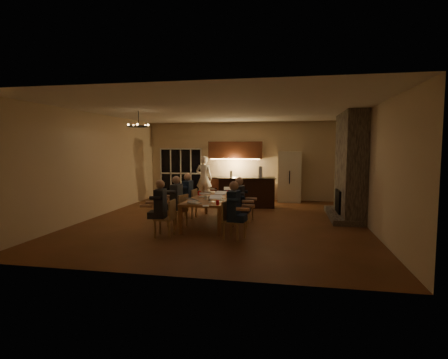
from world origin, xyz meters
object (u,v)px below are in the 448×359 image
laptop_d (219,194)px  plate_near (221,200)px  dining_table (212,210)px  refrigerator (290,177)px  chair_right_mid (239,212)px  laptop_a (194,199)px  person_right_near (234,211)px  bar_blender (261,172)px  laptop_b (215,198)px  plate_left (192,202)px  person_left_near (160,208)px  person_right_mid (239,203)px  redcup_near (218,202)px  chair_left_mid (177,211)px  chair_left_far (188,204)px  mug_mid (220,193)px  person_left_far (188,196)px  redcup_mid (199,193)px  plate_far (231,194)px  bar_bottle (231,174)px  chandelier (139,126)px  chair_right_near (234,220)px  laptop_f (229,189)px  chair_left_near (164,218)px  standing_person (204,178)px  can_cola (216,190)px  chair_right_far (245,206)px  redcup_far (227,190)px  laptop_e (213,188)px  bar_island (246,192)px  mug_front (206,198)px  person_left_mid (176,201)px  can_silver (209,199)px  mug_back (206,192)px  laptop_c (205,193)px

laptop_d → plate_near: size_ratio=1.45×
dining_table → refrigerator: bearing=64.6°
chair_right_mid → laptop_a: laptop_a is taller
person_right_near → bar_blender: (0.23, 4.64, 0.59)m
laptop_b → plate_left: bearing=-175.8°
person_left_near → bar_blender: bar_blender is taller
laptop_b → plate_left: (-0.59, -0.07, -0.10)m
person_right_mid → bar_blender: size_ratio=3.41×
person_right_near → redcup_near: (-0.47, 0.38, 0.12)m
chair_left_mid → chair_left_far: (-0.04, 1.21, 0.00)m
plate_near → mug_mid: bearing=102.3°
chair_left_mid → person_left_far: size_ratio=0.64×
laptop_d → redcup_mid: bearing=160.7°
plate_far → person_right_near: bearing=-78.9°
bar_bottle → chandelier: bearing=-126.1°
chair_right_near → laptop_f: bearing=31.3°
person_left_far → laptop_a: size_ratio=4.31×
bar_blender → person_left_far: bearing=-132.6°
chair_left_near → redcup_mid: bearing=169.6°
laptop_d → plate_far: size_ratio=1.17×
redcup_near → plate_far: bearing=90.3°
standing_person → can_cola: (1.08, -2.80, -0.10)m
plate_near → chair_right_far: bearing=63.1°
person_left_far → person_right_near: bearing=41.6°
redcup_mid → redcup_far: bearing=56.4°
bar_bottle → person_left_near: bearing=-102.4°
laptop_e → plate_near: size_ratio=1.45×
bar_island → standing_person: bearing=138.5°
laptop_b → chair_left_mid: bearing=163.0°
chair_right_mid → chair_right_far: (0.03, 1.07, 0.00)m
chair_left_far → chair_right_near: bearing=43.2°
person_left_near → plate_left: (0.60, 0.69, 0.07)m
refrigerator → mug_front: size_ratio=20.00×
person_left_mid → chandelier: 2.41m
laptop_d → can_cola: (-0.39, 1.35, -0.05)m
chair_left_mid → chair_left_far: size_ratio=1.00×
bar_island → laptop_a: bar_island is taller
person_left_mid → can_silver: bearing=81.8°
can_silver → can_cola: 2.01m
can_silver → chair_right_far: bearing=55.9°
chair_right_far → redcup_mid: size_ratio=7.42×
person_right_mid → bar_bottle: 3.49m
plate_far → dining_table: bearing=-117.3°
chair_right_far → person_right_mid: size_ratio=0.64×
laptop_b → bar_blender: size_ratio=0.79×
laptop_b → chair_right_near: bearing=-51.0°
laptop_a → mug_back: (-0.19, 1.96, -0.06)m
mug_mid → can_cola: (-0.29, 0.75, 0.01)m
chair_right_near → redcup_mid: size_ratio=7.42×
refrigerator → laptop_c: bearing=-117.8°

